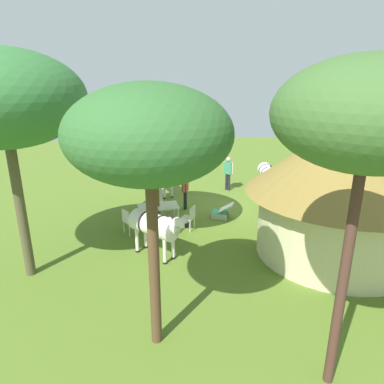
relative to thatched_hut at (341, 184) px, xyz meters
The scene contains 16 objects.
ground_plane 5.57m from the thatched_hut, 50.27° to the right, with size 36.00×36.00×0.00m, color #567226.
thatched_hut is the anchor object (origin of this frame).
shade_umbrella 6.08m from the thatched_hut, 28.55° to the right, with size 4.40×4.40×3.41m.
patio_dining_table 6.25m from the thatched_hut, 28.55° to the right, with size 1.56×1.02×0.74m.
patio_chair_west_end 5.08m from the thatched_hut, 28.08° to the right, with size 0.58×0.59×0.90m.
patio_chair_near_lawn 6.96m from the thatched_hut, 38.06° to the right, with size 0.44×0.42×0.90m.
patio_chair_near_hut 6.95m from the thatched_hut, 18.92° to the right, with size 0.59×0.60×0.90m.
guest_beside_umbrella 6.18m from the thatched_hut, 46.49° to the right, with size 0.33×0.54×1.58m.
standing_watcher 7.04m from the thatched_hut, 74.55° to the right, with size 0.45×0.46×1.64m.
striped_lounge_chair 4.75m from the thatched_hut, 48.96° to the right, with size 0.95×0.81×0.62m.
zebra_nearest_camera 6.22m from the thatched_hut, 89.20° to the right, with size 0.83×2.13×1.49m.
zebra_by_umbrella 8.14m from the thatched_hut, 51.92° to the right, with size 1.13×2.12×1.55m.
zebra_toward_hut 5.62m from the thatched_hut, ahead, with size 1.73×1.74×1.55m.
acacia_tree_far_lawn 6.68m from the thatched_hut, 29.67° to the left, with size 2.91×2.91×5.17m.
acacia_tree_behind_hut 5.72m from the thatched_hut, 61.30° to the left, with size 2.72×2.72×5.54m.
acacia_tree_right_background 9.30m from the thatched_hut, ahead, with size 3.94×3.94×5.92m.
Camera 1 is at (2.25, 12.99, 5.20)m, focal length 32.27 mm.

